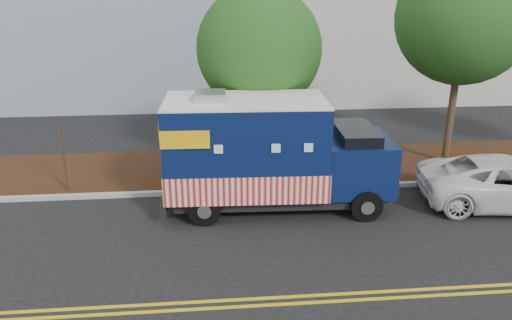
{
  "coord_description": "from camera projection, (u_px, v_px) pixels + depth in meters",
  "views": [
    {
      "loc": [
        -0.68,
        -13.69,
        6.65
      ],
      "look_at": [
        0.65,
        0.6,
        1.42
      ],
      "focal_mm": 35.0,
      "sensor_mm": 36.0,
      "label": 1
    }
  ],
  "objects": [
    {
      "name": "tree_b",
      "position": [
        259.0,
        50.0,
        16.78
      ],
      "size": [
        4.22,
        4.22,
        6.52
      ],
      "color": "#38281C",
      "rests_on": "ground"
    },
    {
      "name": "tree_c",
      "position": [
        464.0,
        17.0,
        17.04
      ],
      "size": [
        4.67,
        4.67,
        7.77
      ],
      "color": "#38281C",
      "rests_on": "ground"
    },
    {
      "name": "sign_post",
      "position": [
        63.0,
        159.0,
        15.99
      ],
      "size": [
        0.06,
        0.06,
        2.4
      ],
      "primitive_type": "cube",
      "color": "#473828",
      "rests_on": "ground"
    },
    {
      "name": "ground",
      "position": [
        237.0,
        211.0,
        15.14
      ],
      "size": [
        120.0,
        120.0,
        0.0
      ],
      "primitive_type": "plane",
      "color": "black",
      "rests_on": "ground"
    },
    {
      "name": "centerline_near",
      "position": [
        248.0,
        299.0,
        10.98
      ],
      "size": [
        120.0,
        0.1,
        0.01
      ],
      "primitive_type": "cube",
      "color": "gold",
      "rests_on": "ground"
    },
    {
      "name": "mulch_strip",
      "position": [
        231.0,
        168.0,
        18.39
      ],
      "size": [
        120.0,
        4.0,
        0.15
      ],
      "primitive_type": "cube",
      "color": "#311B0D",
      "rests_on": "ground"
    },
    {
      "name": "white_car",
      "position": [
        510.0,
        182.0,
        15.33
      ],
      "size": [
        5.73,
        3.27,
        1.51
      ],
      "primitive_type": "imported",
      "rotation": [
        0.0,
        0.0,
        1.42
      ],
      "color": "white",
      "rests_on": "ground"
    },
    {
      "name": "food_truck",
      "position": [
        266.0,
        156.0,
        14.95
      ],
      "size": [
        6.97,
        2.85,
        3.62
      ],
      "rotation": [
        0.0,
        0.0,
        -0.04
      ],
      "color": "black",
      "rests_on": "ground"
    },
    {
      "name": "curb",
      "position": [
        234.0,
        191.0,
        16.43
      ],
      "size": [
        120.0,
        0.18,
        0.15
      ],
      "primitive_type": "cube",
      "color": "#9E9E99",
      "rests_on": "ground"
    },
    {
      "name": "centerline_far",
      "position": [
        249.0,
        306.0,
        10.74
      ],
      "size": [
        120.0,
        0.1,
        0.01
      ],
      "primitive_type": "cube",
      "color": "gold",
      "rests_on": "ground"
    }
  ]
}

